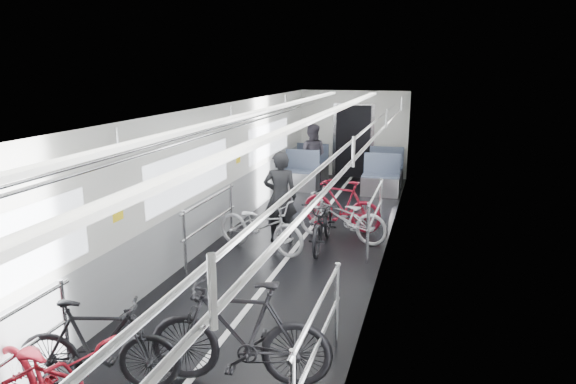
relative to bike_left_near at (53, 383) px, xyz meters
name	(u,v)px	position (x,y,z in m)	size (l,w,h in m)	color
car_shell	(309,174)	(0.75, 5.88, 0.66)	(3.02, 14.01, 2.41)	black
bike_left_near	(53,383)	(0.00, 0.00, 0.00)	(0.62, 1.79, 0.94)	#AE1524
bike_left_mid	(98,346)	(0.00, 0.60, 0.00)	(0.44, 1.57, 0.94)	black
bike_left_far	(261,226)	(0.23, 4.68, -0.02)	(0.59, 1.70, 0.89)	#ADADB2
bike_right_near	(240,333)	(1.25, 1.08, 0.08)	(0.51, 1.82, 1.09)	black
bike_right_mid	(342,216)	(1.44, 5.57, -0.02)	(0.60, 1.71, 0.90)	silver
bike_right_far	(341,205)	(1.32, 6.23, 0.01)	(0.46, 1.61, 0.97)	maroon
bike_aisle	(323,223)	(1.20, 5.15, -0.03)	(0.59, 1.68, 0.88)	black
person_standing	(280,197)	(0.40, 5.25, 0.35)	(0.59, 0.39, 1.63)	black
person_seated	(312,155)	(-0.09, 9.65, 0.34)	(0.78, 0.61, 1.62)	#353139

